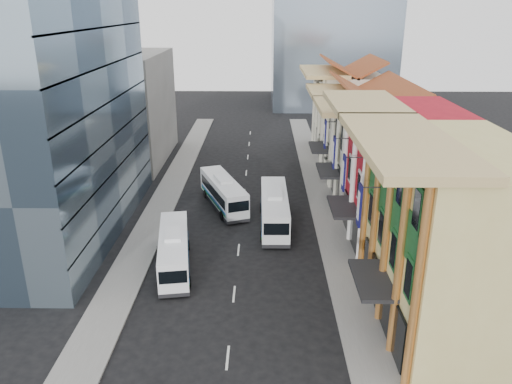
{
  "coord_description": "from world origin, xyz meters",
  "views": [
    {
      "loc": [
        2.01,
        -23.31,
        19.65
      ],
      "look_at": [
        1.46,
        18.37,
        4.05
      ],
      "focal_mm": 35.0,
      "sensor_mm": 36.0,
      "label": 1
    }
  ],
  "objects_px": {
    "bus_left_near": "(174,250)",
    "bus_right": "(274,208)",
    "shophouse_tan": "(454,239)",
    "bus_left_far": "(223,192)",
    "office_tower": "(35,65)"
  },
  "relations": [
    {
      "from": "office_tower",
      "to": "bus_right",
      "type": "relative_size",
      "value": 2.8
    },
    {
      "from": "shophouse_tan",
      "to": "bus_left_near",
      "type": "xyz_separation_m",
      "value": [
        -18.96,
        6.94,
        -4.44
      ]
    },
    {
      "from": "shophouse_tan",
      "to": "bus_left_far",
      "type": "distance_m",
      "value": 25.85
    },
    {
      "from": "shophouse_tan",
      "to": "office_tower",
      "type": "bearing_deg",
      "value": 155.7
    },
    {
      "from": "bus_left_near",
      "to": "bus_right",
      "type": "distance_m",
      "value": 11.58
    },
    {
      "from": "shophouse_tan",
      "to": "bus_left_far",
      "type": "xyz_separation_m",
      "value": [
        -16.0,
        19.83,
        -4.38
      ]
    },
    {
      "from": "bus_left_near",
      "to": "bus_right",
      "type": "xyz_separation_m",
      "value": [
        8.13,
        8.25,
        0.16
      ]
    },
    {
      "from": "bus_left_near",
      "to": "bus_left_far",
      "type": "relative_size",
      "value": 0.96
    },
    {
      "from": "bus_left_near",
      "to": "bus_left_far",
      "type": "distance_m",
      "value": 13.23
    },
    {
      "from": "bus_left_far",
      "to": "office_tower",
      "type": "bearing_deg",
      "value": -179.61
    },
    {
      "from": "shophouse_tan",
      "to": "bus_right",
      "type": "distance_m",
      "value": 19.14
    },
    {
      "from": "shophouse_tan",
      "to": "bus_right",
      "type": "height_order",
      "value": "shophouse_tan"
    },
    {
      "from": "office_tower",
      "to": "bus_right",
      "type": "height_order",
      "value": "office_tower"
    },
    {
      "from": "bus_right",
      "to": "bus_left_near",
      "type": "bearing_deg",
      "value": -135.12
    },
    {
      "from": "shophouse_tan",
      "to": "bus_right",
      "type": "bearing_deg",
      "value": 125.48
    }
  ]
}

